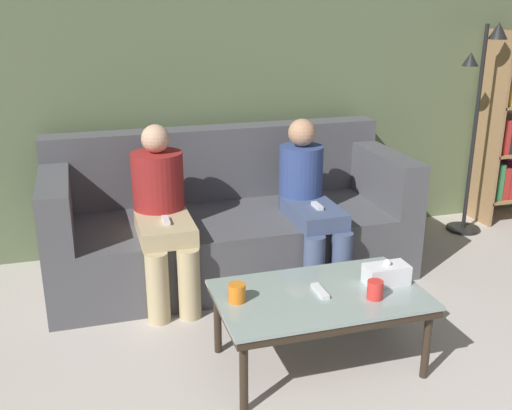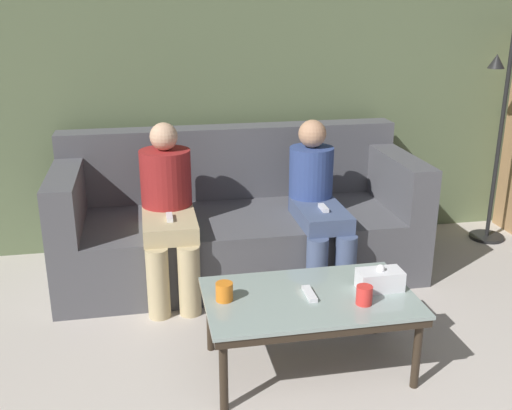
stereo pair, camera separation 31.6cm
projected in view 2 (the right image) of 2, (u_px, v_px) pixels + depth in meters
wall_back at (224, 68)px, 4.23m from camera, size 12.00×0.06×2.60m
couch at (238, 222)px, 4.04m from camera, size 2.34×0.94×0.93m
coffee_table at (309, 303)px, 2.91m from camera, size 1.02×0.61×0.40m
cup_near_left at (364, 295)px, 2.80m from camera, size 0.08×0.08×0.09m
cup_near_right at (224, 292)px, 2.84m from camera, size 0.08×0.08×0.09m
tissue_box at (380, 280)px, 2.94m from camera, size 0.22×0.12×0.13m
game_remote at (310, 294)px, 2.89m from camera, size 0.04×0.15×0.02m
standing_lamp at (505, 112)px, 4.34m from camera, size 0.31×0.26×1.60m
seated_person_left_end at (168, 206)px, 3.66m from camera, size 0.32×0.69×1.05m
seated_person_mid_left at (317, 201)px, 3.81m from camera, size 0.31×0.70×1.04m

